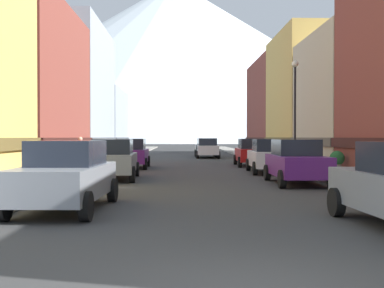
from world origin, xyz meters
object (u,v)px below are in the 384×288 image
Objects in this scene: car_right_2 at (269,156)px; potted_plant_0 at (337,160)px; car_driving_1 at (206,148)px; car_right_1 at (297,161)px; streetlamp_right at (295,98)px; car_left_1 at (114,159)px; pedestrian_1 at (80,154)px; car_right_3 at (252,152)px; car_left_2 at (131,153)px; car_left_0 at (66,175)px; car_driving_0 at (207,148)px.

potted_plant_0 is (3.20, -1.15, -0.16)m from car_right_2.
car_right_2 is at bearing -83.87° from car_driving_1.
streetlamp_right reaches higher than car_right_1.
car_left_1 is at bearing -102.60° from car_driving_1.
car_right_1 is 2.54× the size of pedestrian_1.
pedestrian_1 is at bearing 117.01° from car_left_1.
car_driving_1 is 22.28m from potted_plant_0.
car_left_2 is at bearing -166.19° from car_right_3.
pedestrian_1 reaches higher than car_left_2.
car_right_2 is at bearing -6.40° from pedestrian_1.
car_right_2 reaches higher than potted_plant_0.
car_right_1 is at bearing -35.03° from pedestrian_1.
car_left_1 is (-0.00, 8.98, 0.00)m from car_left_0.
car_right_1 is 7.59m from streetlamp_right.
streetlamp_right reaches higher than car_driving_1.
car_left_0 is at bearing -99.25° from car_driving_1.
car_left_1 and car_right_3 have the same top height.
car_left_0 is 20.22m from car_right_3.
streetlamp_right is (-1.65, 2.00, 3.25)m from potted_plant_0.
car_driving_0 is at bearing 76.31° from car_left_1.
streetlamp_right is (1.55, 6.76, 3.09)m from car_right_1.
car_right_3 is at bearing -81.32° from car_driving_1.
car_right_2 is 20.58m from car_driving_1.
pedestrian_1 is (-13.25, 2.28, 0.23)m from potted_plant_0.
potted_plant_0 is 13.45m from pedestrian_1.
car_right_2 is 2.56× the size of pedestrian_1.
car_right_2 is at bearing -28.98° from car_left_2.
streetlamp_right is (1.55, 0.85, 3.09)m from car_right_2.
car_left_1 is 1.01× the size of car_left_2.
car_right_3 is at bearing 52.10° from car_left_1.
car_left_1 is at bearing 163.61° from car_right_1.
car_driving_1 is at bearing 71.63° from car_left_2.
car_right_1 is at bearing -89.99° from car_right_3.
car_left_1 is 22.81m from car_driving_0.
car_right_3 is (0.00, 6.07, 0.00)m from car_right_2.
car_driving_0 reaches higher than potted_plant_0.
car_driving_0 is at bearing 102.01° from streetlamp_right.
streetlamp_right reaches higher than car_left_0.
car_right_2 is (7.60, 3.68, 0.00)m from car_left_1.
car_left_1 is 0.76× the size of streetlamp_right.
car_right_1 is 12.27m from pedestrian_1.
car_left_0 is 16.87m from car_left_2.
car_driving_1 is (-2.20, 26.38, 0.00)m from car_right_1.
car_left_1 and car_right_2 have the same top height.
car_left_1 is 7.89m from car_left_2.
car_left_0 and car_right_3 have the same top height.
car_right_3 reaches higher than potted_plant_0.
streetlamp_right is (9.15, -3.36, 3.09)m from car_left_2.
streetlamp_right is (9.15, 4.53, 3.09)m from car_left_1.
streetlamp_right is at bearing -20.18° from car_left_2.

